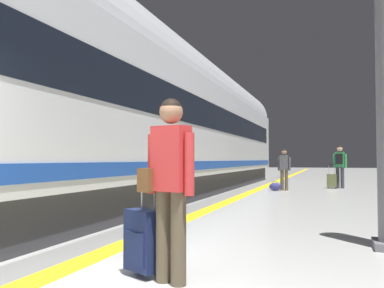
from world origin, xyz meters
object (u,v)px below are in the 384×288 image
rolling_suitcase_foreground (143,240)px  suitcase_mid (332,181)px  high_speed_train (96,99)px  duffel_bag_near (275,187)px  passenger_near (284,166)px  passenger_mid (340,163)px  traveller_foreground (169,176)px

rolling_suitcase_foreground → suitcase_mid: rolling_suitcase_foreground is taller
high_speed_train → rolling_suitcase_foreground: size_ratio=33.38×
high_speed_train → duffel_bag_near: (2.92, 7.85, -2.35)m
passenger_near → suitcase_mid: (1.71, 1.71, -0.59)m
passenger_near → passenger_mid: passenger_mid is taller
traveller_foreground → passenger_near: traveller_foreground is taller
high_speed_train → traveller_foreground: 5.74m
high_speed_train → passenger_near: high_speed_train is taller
traveller_foreground → high_speed_train: bearing=128.4°
high_speed_train → duffel_bag_near: size_ratio=80.11×
passenger_near → passenger_mid: bearing=42.5°
high_speed_train → duffel_bag_near: 8.70m
suitcase_mid → passenger_near: bearing=-134.9°
high_speed_train → passenger_near: bearing=68.1°
traveller_foreground → passenger_near: (-0.21, 12.40, -0.10)m
rolling_suitcase_foreground → passenger_mid: 14.29m
duffel_bag_near → passenger_mid: (2.34, 2.06, 0.87)m
passenger_near → traveller_foreground: bearing=-89.0°
high_speed_train → passenger_mid: (5.26, 9.91, -1.48)m
high_speed_train → traveller_foreground: high_speed_train is taller
passenger_near → passenger_mid: (2.02, 1.85, 0.12)m
passenger_near → suitcase_mid: 2.49m
high_speed_train → duffel_bag_near: bearing=69.6°
rolling_suitcase_foreground → suitcase_mid: bearing=82.5°
high_speed_train → rolling_suitcase_foreground: high_speed_train is taller
duffel_bag_near → traveller_foreground: bearing=-87.5°
rolling_suitcase_foreground → high_speed_train: bearing=126.5°
passenger_mid → traveller_foreground: bearing=-97.3°
traveller_foreground → suitcase_mid: 14.21m
passenger_near → duffel_bag_near: size_ratio=3.56×
duffel_bag_near → passenger_mid: 3.24m
traveller_foreground → passenger_mid: traveller_foreground is taller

